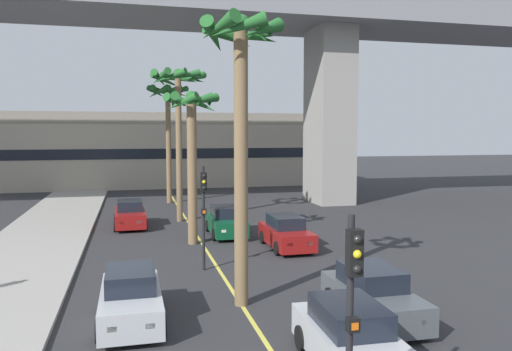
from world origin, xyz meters
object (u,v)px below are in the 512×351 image
(car_queue_front, at_px, (373,295))
(car_queue_fifth, at_px, (351,339))
(car_queue_sixth, at_px, (226,222))
(palm_tree_farthest_median, at_px, (241,89))
(traffic_light_median_far, at_px, (204,204))
(car_queue_third, at_px, (131,298))
(car_queue_second, at_px, (130,215))
(car_queue_fourth, at_px, (286,233))
(palm_tree_mid_median, at_px, (192,128))
(palm_tree_far_median, at_px, (178,95))
(palm_tree_near_median, at_px, (168,108))
(traffic_light_median_near, at_px, (352,305))

(car_queue_front, bearing_deg, car_queue_fifth, -125.05)
(car_queue_sixth, height_order, palm_tree_farthest_median, palm_tree_farthest_median)
(traffic_light_median_far, bearing_deg, car_queue_sixth, 72.42)
(car_queue_third, relative_size, car_queue_fifth, 0.99)
(car_queue_third, bearing_deg, car_queue_second, 90.20)
(car_queue_fourth, xyz_separation_m, palm_tree_farthest_median, (-3.80, -7.38, 6.18))
(traffic_light_median_far, height_order, palm_tree_mid_median, palm_tree_mid_median)
(car_queue_fourth, bearing_deg, car_queue_third, -131.89)
(car_queue_front, height_order, palm_tree_farthest_median, palm_tree_farthest_median)
(car_queue_fifth, relative_size, palm_tree_far_median, 0.44)
(car_queue_sixth, height_order, palm_tree_near_median, palm_tree_near_median)
(traffic_light_median_near, height_order, palm_tree_near_median, palm_tree_near_median)
(palm_tree_farthest_median, bearing_deg, car_queue_front, -31.42)
(car_queue_front, height_order, car_queue_fifth, same)
(car_queue_front, distance_m, traffic_light_median_near, 7.10)
(palm_tree_far_median, bearing_deg, car_queue_front, -77.59)
(palm_tree_far_median, bearing_deg, traffic_light_median_near, -88.58)
(palm_tree_farthest_median, bearing_deg, traffic_light_median_near, -89.19)
(traffic_light_median_near, distance_m, traffic_light_median_far, 12.43)
(car_queue_front, xyz_separation_m, car_queue_third, (-6.96, 1.46, 0.00))
(car_queue_front, relative_size, car_queue_fourth, 1.00)
(car_queue_fifth, distance_m, palm_tree_near_median, 30.48)
(car_queue_second, distance_m, palm_tree_near_median, 12.34)
(car_queue_fourth, relative_size, car_queue_sixth, 1.00)
(car_queue_front, distance_m, palm_tree_near_median, 27.96)
(palm_tree_far_median, bearing_deg, car_queue_second, -157.96)
(car_queue_third, height_order, traffic_light_median_near, traffic_light_median_near)
(car_queue_third, distance_m, palm_tree_mid_median, 11.66)
(car_queue_second, relative_size, palm_tree_far_median, 0.44)
(palm_tree_far_median, bearing_deg, palm_tree_farthest_median, -88.27)
(car_queue_sixth, bearing_deg, car_queue_front, -81.58)
(palm_tree_near_median, xyz_separation_m, palm_tree_mid_median, (0.07, -15.31, -1.71))
(car_queue_fifth, distance_m, traffic_light_median_near, 3.95)
(palm_tree_far_median, bearing_deg, palm_tree_near_median, 90.11)
(car_queue_front, xyz_separation_m, traffic_light_median_far, (-4.11, 6.51, 1.99))
(traffic_light_median_far, xyz_separation_m, palm_tree_far_median, (0.10, 11.68, 5.16))
(traffic_light_median_near, bearing_deg, car_queue_second, 98.97)
(car_queue_front, distance_m, car_queue_second, 18.36)
(car_queue_fourth, distance_m, palm_tree_mid_median, 6.89)
(car_queue_third, bearing_deg, traffic_light_median_far, 60.51)
(car_queue_fifth, height_order, palm_tree_mid_median, palm_tree_mid_median)
(car_queue_fifth, bearing_deg, traffic_light_median_far, 102.90)
(car_queue_sixth, height_order, palm_tree_far_median, palm_tree_far_median)
(car_queue_front, bearing_deg, car_queue_sixth, 98.42)
(palm_tree_far_median, bearing_deg, car_queue_sixth, -67.48)
(car_queue_sixth, bearing_deg, car_queue_fifth, -90.03)
(car_queue_fifth, relative_size, palm_tree_farthest_median, 0.45)
(car_queue_third, relative_size, traffic_light_median_far, 0.98)
(car_queue_third, xyz_separation_m, car_queue_fourth, (7.24, 8.07, 0.00))
(car_queue_fourth, bearing_deg, traffic_light_median_near, -103.42)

